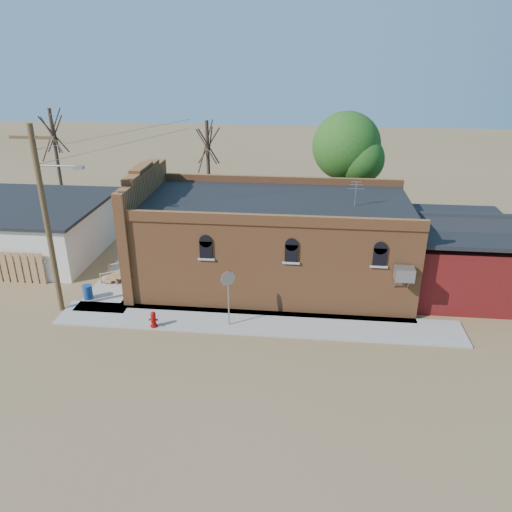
# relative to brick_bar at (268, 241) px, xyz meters

# --- Properties ---
(ground) EXTENTS (120.00, 120.00, 0.00)m
(ground) POSITION_rel_brick_bar_xyz_m (-1.64, -5.49, -2.34)
(ground) COLOR olive
(ground) RESTS_ON ground
(sidewalk_south) EXTENTS (19.00, 2.20, 0.08)m
(sidewalk_south) POSITION_rel_brick_bar_xyz_m (-0.14, -4.59, -2.30)
(sidewalk_south) COLOR #9E9991
(sidewalk_south) RESTS_ON ground
(sidewalk_west) EXTENTS (2.60, 10.00, 0.08)m
(sidewalk_west) POSITION_rel_brick_bar_xyz_m (-7.94, 0.51, -2.30)
(sidewalk_west) COLOR #9E9991
(sidewalk_west) RESTS_ON ground
(brick_bar) EXTENTS (16.40, 7.97, 6.30)m
(brick_bar) POSITION_rel_brick_bar_xyz_m (0.00, 0.00, 0.00)
(brick_bar) COLOR #A45C32
(brick_bar) RESTS_ON ground
(red_shed) EXTENTS (5.40, 6.40, 4.30)m
(red_shed) POSITION_rel_brick_bar_xyz_m (9.86, 0.01, -0.07)
(red_shed) COLOR #5C130F
(red_shed) RESTS_ON ground
(wood_fence) EXTENTS (5.20, 0.10, 1.80)m
(wood_fence) POSITION_rel_brick_bar_xyz_m (-14.44, -1.69, -1.44)
(wood_fence) COLOR #AD7E4E
(wood_fence) RESTS_ON ground
(utility_pole) EXTENTS (3.12, 0.26, 9.00)m
(utility_pole) POSITION_rel_brick_bar_xyz_m (-9.79, -4.29, 2.43)
(utility_pole) COLOR #513D20
(utility_pole) RESTS_ON ground
(tree_bare_near) EXTENTS (2.80, 2.80, 7.65)m
(tree_bare_near) POSITION_rel_brick_bar_xyz_m (-4.64, 7.51, 3.62)
(tree_bare_near) COLOR #4F392D
(tree_bare_near) RESTS_ON ground
(tree_bare_far) EXTENTS (2.80, 2.80, 8.16)m
(tree_bare_far) POSITION_rel_brick_bar_xyz_m (-15.64, 8.51, 4.02)
(tree_bare_far) COLOR #4F392D
(tree_bare_far) RESTS_ON ground
(tree_leafy) EXTENTS (4.40, 4.40, 8.15)m
(tree_leafy) POSITION_rel_brick_bar_xyz_m (4.36, 8.01, 3.59)
(tree_leafy) COLOR #4F392D
(tree_leafy) RESTS_ON ground
(fire_hydrant) EXTENTS (0.44, 0.41, 0.77)m
(fire_hydrant) POSITION_rel_brick_bar_xyz_m (-4.81, -5.50, -1.88)
(fire_hydrant) COLOR #9D0909
(fire_hydrant) RESTS_ON sidewalk_south
(stop_sign) EXTENTS (0.60, 0.55, 2.76)m
(stop_sign) POSITION_rel_brick_bar_xyz_m (-1.39, -4.95, -0.14)
(stop_sign) COLOR gray
(stop_sign) RESTS_ON sidewalk_south
(trash_barrel) EXTENTS (0.61, 0.61, 0.74)m
(trash_barrel) POSITION_rel_brick_bar_xyz_m (-8.94, -3.20, -1.89)
(trash_barrel) COLOR navy
(trash_barrel) RESTS_ON sidewalk_west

